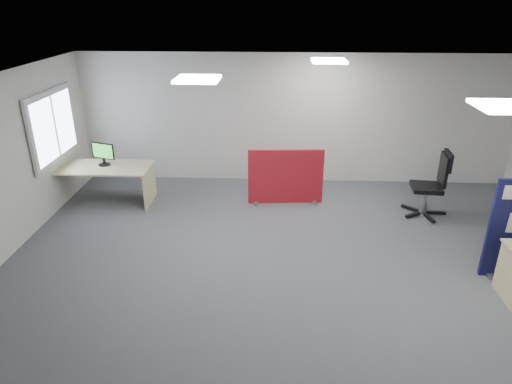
{
  "coord_description": "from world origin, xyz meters",
  "views": [
    {
      "loc": [
        -0.38,
        -5.84,
        3.74
      ],
      "look_at": [
        -0.69,
        0.47,
        1.0
      ],
      "focal_mm": 32.0,
      "sensor_mm": 36.0,
      "label": 1
    }
  ],
  "objects_px": {
    "office_chair": "(435,180)",
    "second_desk": "(106,174)",
    "red_divider": "(286,177)",
    "monitor_second": "(103,153)"
  },
  "relations": [
    {
      "from": "red_divider",
      "to": "monitor_second",
      "type": "relative_size",
      "value": 3.05
    },
    {
      "from": "office_chair",
      "to": "red_divider",
      "type": "bearing_deg",
      "value": 176.09
    },
    {
      "from": "red_divider",
      "to": "second_desk",
      "type": "xyz_separation_m",
      "value": [
        -3.47,
        -0.08,
        0.03
      ]
    },
    {
      "from": "monitor_second",
      "to": "office_chair",
      "type": "distance_m",
      "value": 6.17
    },
    {
      "from": "second_desk",
      "to": "office_chair",
      "type": "xyz_separation_m",
      "value": [
        6.13,
        -0.32,
        0.13
      ]
    },
    {
      "from": "office_chair",
      "to": "second_desk",
      "type": "bearing_deg",
      "value": -178.22
    },
    {
      "from": "monitor_second",
      "to": "red_divider",
      "type": "bearing_deg",
      "value": 19.15
    },
    {
      "from": "monitor_second",
      "to": "office_chair",
      "type": "bearing_deg",
      "value": 15.13
    },
    {
      "from": "red_divider",
      "to": "office_chair",
      "type": "bearing_deg",
      "value": -12.97
    },
    {
      "from": "red_divider",
      "to": "monitor_second",
      "type": "bearing_deg",
      "value": 176.25
    }
  ]
}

